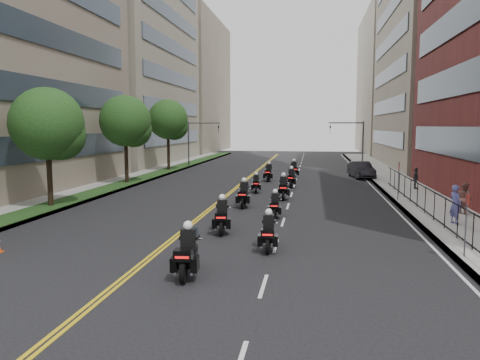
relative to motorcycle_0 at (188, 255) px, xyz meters
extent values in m
plane|color=black|center=(-0.56, -0.62, -0.74)|extent=(160.00, 160.00, 0.00)
cube|color=gray|center=(11.44, 24.38, -0.66)|extent=(4.00, 90.00, 0.15)
cube|color=gray|center=(-12.56, 24.38, -0.66)|extent=(4.00, 90.00, 0.15)
cube|color=#1A3C16|center=(-11.76, 24.38, -0.57)|extent=(2.00, 90.00, 0.04)
cube|color=#333F4C|center=(13.39, 16.38, 2.76)|extent=(0.12, 25.80, 1.80)
cube|color=#333F4C|center=(13.39, 16.38, 6.76)|extent=(0.12, 25.80, 1.80)
cube|color=#333F4C|center=(13.39, 16.38, 10.76)|extent=(0.12, 25.80, 1.80)
cube|color=#7C6D5B|center=(20.94, 47.38, 14.26)|extent=(15.00, 28.00, 30.00)
cube|color=#333F4C|center=(13.39, 47.38, 2.76)|extent=(0.12, 24.08, 1.80)
cube|color=#333F4C|center=(13.39, 47.38, 6.76)|extent=(0.12, 24.08, 1.80)
cube|color=#333F4C|center=(13.39, 47.38, 10.76)|extent=(0.12, 24.08, 1.80)
cube|color=#333F4C|center=(13.39, 47.38, 14.76)|extent=(0.12, 24.08, 1.80)
cube|color=#333F4C|center=(13.39, 47.38, 18.76)|extent=(0.12, 24.08, 1.80)
cube|color=gray|center=(20.94, 77.38, 12.26)|extent=(15.00, 28.00, 26.00)
cube|color=#333F4C|center=(-14.51, 16.38, 2.76)|extent=(0.12, 25.80, 1.80)
cube|color=#333F4C|center=(-14.51, 16.38, 6.76)|extent=(0.12, 25.80, 1.80)
cube|color=#333F4C|center=(-14.51, 16.38, 10.76)|extent=(0.12, 25.80, 1.80)
cube|color=gray|center=(-22.56, 47.38, 16.26)|extent=(16.00, 28.00, 34.00)
cube|color=#333F4C|center=(-14.51, 47.38, 2.76)|extent=(0.12, 24.08, 1.80)
cube|color=#333F4C|center=(-14.51, 47.38, 6.76)|extent=(0.12, 24.08, 1.80)
cube|color=#333F4C|center=(-14.51, 47.38, 10.76)|extent=(0.12, 24.08, 1.80)
cube|color=#333F4C|center=(-14.51, 47.38, 14.76)|extent=(0.12, 24.08, 1.80)
cube|color=#333F4C|center=(-14.51, 47.38, 18.76)|extent=(0.12, 24.08, 1.80)
cube|color=#7C6D5B|center=(-22.56, 77.38, 12.26)|extent=(16.00, 28.00, 26.00)
cube|color=black|center=(10.44, 11.38, 0.86)|extent=(0.05, 28.00, 0.05)
cube|color=black|center=(10.44, 11.38, -0.44)|extent=(0.05, 28.00, 0.05)
cylinder|color=black|center=(-11.76, 11.38, 1.68)|extent=(0.32, 0.32, 4.83)
sphere|color=#1D4316|center=(-11.76, 11.38, 4.44)|extent=(4.40, 4.40, 4.40)
sphere|color=#1D4316|center=(-11.16, 11.78, 3.75)|extent=(3.08, 3.08, 3.08)
cylinder|color=black|center=(-11.76, 23.38, 1.82)|extent=(0.32, 0.32, 5.11)
sphere|color=#1D4316|center=(-11.76, 23.38, 4.74)|extent=(4.40, 4.40, 4.40)
sphere|color=#1D4316|center=(-11.16, 23.78, 4.01)|extent=(3.08, 3.08, 3.08)
cylinder|color=black|center=(-11.76, 35.38, 1.96)|extent=(0.32, 0.32, 5.39)
sphere|color=#1D4316|center=(-11.76, 35.38, 5.04)|extent=(4.40, 4.40, 4.40)
sphere|color=#1D4316|center=(-11.16, 35.78, 4.27)|extent=(3.08, 3.08, 3.08)
cylinder|color=#3F3F44|center=(9.94, 41.38, 2.06)|extent=(0.18, 0.18, 5.60)
cylinder|color=#3F3F44|center=(7.94, 41.38, 4.66)|extent=(4.00, 0.14, 0.14)
imported|color=black|center=(6.14, 41.38, 3.86)|extent=(0.16, 0.20, 1.00)
cylinder|color=#3F3F44|center=(-11.06, 41.38, 2.06)|extent=(0.18, 0.18, 5.60)
cylinder|color=#3F3F44|center=(-9.06, 41.38, 4.66)|extent=(4.00, 0.14, 0.14)
imported|color=black|center=(-7.26, 41.38, 3.86)|extent=(0.16, 0.20, 1.00)
cylinder|color=black|center=(0.07, -0.79, -0.36)|extent=(0.22, 0.76, 0.75)
cylinder|color=black|center=(-0.09, 0.97, -0.36)|extent=(0.22, 0.76, 0.75)
cube|color=black|center=(-0.01, 0.09, -0.05)|extent=(0.60, 1.53, 0.44)
cube|color=silver|center=(-0.01, 0.15, -0.30)|extent=(0.47, 0.64, 0.33)
cube|color=black|center=(0.07, -0.79, 0.21)|extent=(0.62, 0.52, 0.35)
cube|color=red|center=(0.10, -1.02, 0.19)|extent=(0.44, 0.07, 0.08)
cube|color=black|center=(-0.01, 0.15, 0.50)|extent=(0.51, 0.35, 0.69)
sphere|color=white|center=(-0.01, 0.16, 0.97)|extent=(0.32, 0.32, 0.32)
cylinder|color=black|center=(2.42, 3.03, -0.39)|extent=(0.17, 0.69, 0.68)
cylinder|color=black|center=(2.34, 4.64, -0.39)|extent=(0.17, 0.69, 0.68)
cube|color=black|center=(2.38, 3.83, -0.11)|extent=(0.49, 1.37, 0.40)
cube|color=silver|center=(2.38, 3.88, -0.34)|extent=(0.41, 0.57, 0.30)
cube|color=black|center=(2.42, 3.03, 0.13)|extent=(0.54, 0.45, 0.32)
cube|color=red|center=(2.43, 2.82, 0.11)|extent=(0.40, 0.05, 0.07)
cube|color=black|center=(2.38, 3.88, 0.39)|extent=(0.45, 0.30, 0.62)
sphere|color=white|center=(2.38, 3.89, 0.81)|extent=(0.29, 0.29, 0.29)
cylinder|color=black|center=(0.03, 5.78, -0.37)|extent=(0.25, 0.75, 0.74)
cylinder|color=black|center=(-0.22, 7.49, -0.37)|extent=(0.25, 0.75, 0.74)
cube|color=black|center=(-0.10, 6.64, -0.06)|extent=(0.65, 1.51, 0.43)
cube|color=silver|center=(-0.10, 6.69, -0.31)|extent=(0.49, 0.65, 0.33)
cube|color=black|center=(0.03, 5.78, 0.20)|extent=(0.62, 0.53, 0.35)
cube|color=red|center=(0.06, 5.55, 0.18)|extent=(0.43, 0.09, 0.08)
cube|color=black|center=(-0.10, 6.69, 0.48)|extent=(0.51, 0.37, 0.67)
sphere|color=white|center=(-0.10, 6.70, 0.93)|extent=(0.31, 0.31, 0.31)
cylinder|color=black|center=(2.13, 9.94, -0.42)|extent=(0.15, 0.64, 0.64)
cylinder|color=black|center=(2.10, 11.44, -0.42)|extent=(0.15, 0.64, 0.64)
cube|color=black|center=(2.11, 10.69, -0.15)|extent=(0.42, 1.27, 0.38)
cube|color=silver|center=(2.11, 10.74, -0.37)|extent=(0.37, 0.52, 0.28)
cube|color=black|center=(2.13, 9.94, 0.07)|extent=(0.50, 0.40, 0.30)
cube|color=red|center=(2.13, 9.75, 0.05)|extent=(0.38, 0.04, 0.07)
cube|color=black|center=(2.11, 10.74, 0.31)|extent=(0.42, 0.27, 0.58)
sphere|color=white|center=(2.11, 10.75, 0.71)|extent=(0.27, 0.27, 0.27)
cylinder|color=black|center=(-0.05, 12.93, -0.37)|extent=(0.19, 0.75, 0.74)
cylinder|color=black|center=(-0.13, 14.67, -0.37)|extent=(0.19, 0.75, 0.74)
cube|color=black|center=(-0.09, 13.80, -0.06)|extent=(0.52, 1.49, 0.43)
cube|color=silver|center=(-0.09, 13.86, -0.31)|extent=(0.44, 0.62, 0.33)
cube|color=black|center=(-0.05, 12.93, 0.20)|extent=(0.59, 0.48, 0.35)
cube|color=red|center=(-0.04, 12.71, 0.18)|extent=(0.44, 0.05, 0.08)
cube|color=black|center=(-0.09, 13.86, 0.48)|extent=(0.49, 0.33, 0.67)
sphere|color=white|center=(-0.09, 13.87, 0.94)|extent=(0.32, 0.32, 0.32)
cylinder|color=black|center=(2.21, 16.44, -0.36)|extent=(0.19, 0.75, 0.74)
cylinder|color=black|center=(2.13, 18.18, -0.36)|extent=(0.19, 0.75, 0.74)
cube|color=black|center=(2.17, 17.31, -0.06)|extent=(0.52, 1.49, 0.44)
cube|color=silver|center=(2.16, 17.37, -0.31)|extent=(0.44, 0.62, 0.33)
cube|color=black|center=(2.21, 16.44, 0.20)|extent=(0.59, 0.48, 0.35)
cube|color=red|center=(2.22, 16.21, 0.18)|extent=(0.44, 0.05, 0.08)
cube|color=black|center=(2.16, 17.37, 0.49)|extent=(0.49, 0.33, 0.68)
sphere|color=white|center=(2.16, 17.38, 0.94)|extent=(0.32, 0.32, 0.32)
cylinder|color=black|center=(-0.01, 19.49, -0.42)|extent=(0.20, 0.64, 0.63)
cylinder|color=black|center=(-0.17, 20.96, -0.42)|extent=(0.20, 0.64, 0.63)
cube|color=black|center=(-0.09, 20.22, -0.16)|extent=(0.53, 1.29, 0.37)
cube|color=silver|center=(-0.10, 20.27, -0.37)|extent=(0.41, 0.55, 0.28)
cube|color=black|center=(-0.01, 19.49, 0.06)|extent=(0.52, 0.44, 0.30)
cube|color=red|center=(0.01, 19.29, 0.04)|extent=(0.37, 0.07, 0.06)
cube|color=black|center=(-0.10, 20.27, 0.30)|extent=(0.43, 0.30, 0.58)
sphere|color=white|center=(-0.10, 20.28, 0.69)|extent=(0.27, 0.27, 0.27)
cylinder|color=black|center=(2.41, 22.88, -0.38)|extent=(0.16, 0.71, 0.71)
cylinder|color=black|center=(2.45, 24.55, -0.38)|extent=(0.16, 0.71, 0.71)
cube|color=black|center=(2.43, 23.71, -0.09)|extent=(0.47, 1.42, 0.42)
cube|color=silver|center=(2.43, 23.76, -0.33)|extent=(0.41, 0.58, 0.31)
cube|color=black|center=(2.41, 22.88, 0.16)|extent=(0.55, 0.45, 0.33)
cube|color=red|center=(2.41, 22.66, 0.14)|extent=(0.42, 0.04, 0.07)
cube|color=black|center=(2.43, 23.76, 0.43)|extent=(0.47, 0.30, 0.65)
sphere|color=white|center=(2.43, 23.78, 0.87)|extent=(0.30, 0.30, 0.30)
cylinder|color=black|center=(0.17, 26.89, -0.37)|extent=(0.15, 0.73, 0.73)
cylinder|color=black|center=(0.18, 28.61, -0.37)|extent=(0.15, 0.73, 0.73)
cube|color=black|center=(0.18, 27.75, -0.07)|extent=(0.46, 1.46, 0.43)
cube|color=silver|center=(0.18, 27.81, -0.31)|extent=(0.41, 0.60, 0.32)
cube|color=black|center=(0.17, 26.89, 0.19)|extent=(0.56, 0.46, 0.35)
cube|color=red|center=(0.17, 26.66, 0.17)|extent=(0.43, 0.03, 0.08)
cube|color=black|center=(0.18, 27.81, 0.47)|extent=(0.48, 0.30, 0.67)
sphere|color=white|center=(0.18, 27.82, 0.93)|extent=(0.31, 0.31, 0.31)
cylinder|color=black|center=(2.45, 29.98, -0.36)|extent=(0.23, 0.76, 0.75)
cylinder|color=black|center=(2.27, 31.73, -0.36)|extent=(0.23, 0.76, 0.75)
cube|color=black|center=(2.36, 30.85, -0.05)|extent=(0.61, 1.53, 0.44)
cube|color=silver|center=(2.35, 30.91, -0.31)|extent=(0.48, 0.64, 0.33)
cube|color=black|center=(2.45, 29.98, 0.21)|extent=(0.62, 0.52, 0.35)
cube|color=red|center=(2.47, 29.75, 0.19)|extent=(0.44, 0.08, 0.08)
cube|color=black|center=(2.35, 30.91, 0.50)|extent=(0.51, 0.36, 0.68)
sphere|color=white|center=(2.35, 30.92, 0.96)|extent=(0.32, 0.32, 0.32)
imported|color=black|center=(8.84, 31.68, 0.06)|extent=(2.43, 5.03, 1.59)
imported|color=#4D4E8E|center=(11.26, 9.67, 0.40)|extent=(0.73, 0.85, 1.97)
imported|color=brown|center=(12.56, 12.53, 0.29)|extent=(0.96, 1.05, 1.75)
imported|color=#38393F|center=(12.12, 22.97, 0.24)|extent=(0.81, 1.04, 1.65)
camera|label=1|loc=(4.10, -14.90, 4.31)|focal=35.00mm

